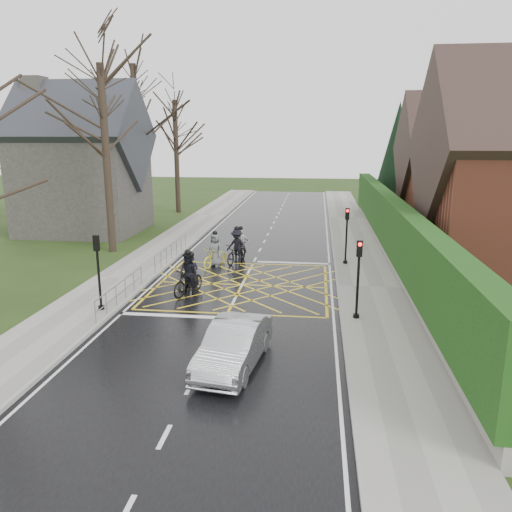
% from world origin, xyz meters
% --- Properties ---
extents(ground, '(120.00, 120.00, 0.00)m').
position_xyz_m(ground, '(0.00, 0.00, 0.00)').
color(ground, '#1E3311').
rests_on(ground, ground).
extents(road, '(9.00, 80.00, 0.01)m').
position_xyz_m(road, '(0.00, 0.00, 0.01)').
color(road, black).
rests_on(road, ground).
extents(sidewalk_right, '(3.00, 80.00, 0.15)m').
position_xyz_m(sidewalk_right, '(6.00, 0.00, 0.07)').
color(sidewalk_right, gray).
rests_on(sidewalk_right, ground).
extents(sidewalk_left, '(3.00, 80.00, 0.15)m').
position_xyz_m(sidewalk_left, '(-6.00, 0.00, 0.07)').
color(sidewalk_left, gray).
rests_on(sidewalk_left, ground).
extents(stone_wall, '(0.50, 38.00, 0.70)m').
position_xyz_m(stone_wall, '(7.75, 6.00, 0.35)').
color(stone_wall, slate).
rests_on(stone_wall, ground).
extents(hedge, '(0.90, 38.00, 2.80)m').
position_xyz_m(hedge, '(7.75, 6.00, 2.10)').
color(hedge, black).
rests_on(hedge, stone_wall).
extents(house_far, '(9.80, 8.80, 10.30)m').
position_xyz_m(house_far, '(14.75, 18.00, 4.36)').
color(house_far, brown).
rests_on(house_far, ground).
extents(conifer, '(4.60, 4.60, 10.00)m').
position_xyz_m(conifer, '(10.75, 26.00, 4.99)').
color(conifer, black).
rests_on(conifer, ground).
extents(church, '(8.80, 7.80, 11.00)m').
position_xyz_m(church, '(-13.54, 12.00, 4.93)').
color(church, '#2D2B28').
rests_on(church, ground).
extents(tree_near, '(9.24, 9.24, 11.44)m').
position_xyz_m(tree_near, '(-9.00, 6.00, 7.91)').
color(tree_near, black).
rests_on(tree_near, ground).
extents(tree_mid, '(10.08, 10.08, 12.48)m').
position_xyz_m(tree_mid, '(-10.00, 14.00, 8.63)').
color(tree_mid, black).
rests_on(tree_mid, ground).
extents(tree_far, '(8.40, 8.40, 10.40)m').
position_xyz_m(tree_far, '(-9.30, 22.00, 7.19)').
color(tree_far, black).
rests_on(tree_far, ground).
extents(railing_south, '(0.05, 5.04, 1.03)m').
position_xyz_m(railing_south, '(-4.65, -3.50, 0.78)').
color(railing_south, slate).
rests_on(railing_south, ground).
extents(railing_north, '(0.05, 6.04, 1.03)m').
position_xyz_m(railing_north, '(-4.65, 4.00, 0.79)').
color(railing_north, slate).
rests_on(railing_north, ground).
extents(traffic_light_ne, '(0.24, 0.31, 3.21)m').
position_xyz_m(traffic_light_ne, '(5.10, 4.20, 1.66)').
color(traffic_light_ne, black).
rests_on(traffic_light_ne, ground).
extents(traffic_light_se, '(0.24, 0.31, 3.21)m').
position_xyz_m(traffic_light_se, '(5.10, -4.20, 1.66)').
color(traffic_light_se, black).
rests_on(traffic_light_se, ground).
extents(traffic_light_sw, '(0.24, 0.31, 3.21)m').
position_xyz_m(traffic_light_sw, '(-5.10, -4.50, 1.66)').
color(traffic_light_sw, black).
rests_on(traffic_light_sw, ground).
extents(cyclist_rear, '(0.84, 2.00, 1.90)m').
position_xyz_m(cyclist_rear, '(-2.13, -1.41, 0.62)').
color(cyclist_rear, black).
rests_on(cyclist_rear, ground).
extents(cyclist_back, '(1.35, 2.16, 2.10)m').
position_xyz_m(cyclist_back, '(-2.17, -1.77, 0.79)').
color(cyclist_back, black).
rests_on(cyclist_back, ground).
extents(cyclist_mid, '(1.39, 2.27, 2.08)m').
position_xyz_m(cyclist_mid, '(-0.93, 4.20, 0.76)').
color(cyclist_mid, black).
rests_on(cyclist_mid, ground).
extents(cyclist_front, '(1.10, 1.98, 1.91)m').
position_xyz_m(cyclist_front, '(-0.88, 5.19, 0.70)').
color(cyclist_front, black).
rests_on(cyclist_front, ground).
extents(cyclist_lead, '(1.43, 2.15, 1.98)m').
position_xyz_m(cyclist_lead, '(-1.98, 3.26, 0.68)').
color(cyclist_lead, gold).
rests_on(cyclist_lead, ground).
extents(car, '(2.04, 4.44, 1.41)m').
position_xyz_m(car, '(1.04, -8.58, 0.71)').
color(car, '#A7A9AE').
rests_on(car, ground).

